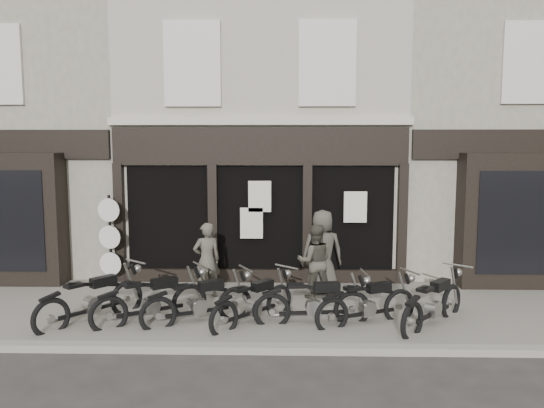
{
  "coord_description": "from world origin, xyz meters",
  "views": [
    {
      "loc": [
        0.59,
        -9.87,
        3.54
      ],
      "look_at": [
        0.32,
        1.6,
        2.21
      ],
      "focal_mm": 35.0,
      "sensor_mm": 36.0,
      "label": 1
    }
  ],
  "objects_px": {
    "motorcycle_2": "(199,306)",
    "man_left": "(207,260)",
    "motorcycle_3": "(254,306)",
    "motorcycle_4": "(314,307)",
    "man_right": "(322,251)",
    "advert_sign_post": "(110,244)",
    "man_centre": "(315,261)",
    "motorcycle_6": "(434,307)",
    "motorcycle_0": "(92,303)",
    "motorcycle_5": "(368,307)",
    "motorcycle_1": "(152,304)"
  },
  "relations": [
    {
      "from": "motorcycle_2",
      "to": "man_left",
      "type": "height_order",
      "value": "man_left"
    },
    {
      "from": "motorcycle_3",
      "to": "motorcycle_4",
      "type": "relative_size",
      "value": 0.79
    },
    {
      "from": "man_right",
      "to": "advert_sign_post",
      "type": "relative_size",
      "value": 0.83
    },
    {
      "from": "motorcycle_4",
      "to": "man_centre",
      "type": "bearing_deg",
      "value": 79.55
    },
    {
      "from": "motorcycle_6",
      "to": "advert_sign_post",
      "type": "distance_m",
      "value": 7.49
    },
    {
      "from": "motorcycle_0",
      "to": "man_centre",
      "type": "height_order",
      "value": "man_centre"
    },
    {
      "from": "motorcycle_4",
      "to": "motorcycle_6",
      "type": "bearing_deg",
      "value": -7.05
    },
    {
      "from": "motorcycle_2",
      "to": "motorcycle_4",
      "type": "xyz_separation_m",
      "value": [
        2.2,
        -0.02,
        0.0
      ]
    },
    {
      "from": "motorcycle_6",
      "to": "motorcycle_4",
      "type": "bearing_deg",
      "value": 131.33
    },
    {
      "from": "motorcycle_6",
      "to": "man_left",
      "type": "relative_size",
      "value": 1.13
    },
    {
      "from": "motorcycle_0",
      "to": "man_right",
      "type": "bearing_deg",
      "value": -27.08
    },
    {
      "from": "motorcycle_5",
      "to": "advert_sign_post",
      "type": "relative_size",
      "value": 0.9
    },
    {
      "from": "motorcycle_0",
      "to": "motorcycle_1",
      "type": "relative_size",
      "value": 0.95
    },
    {
      "from": "motorcycle_2",
      "to": "man_left",
      "type": "xyz_separation_m",
      "value": [
        -0.08,
        1.61,
        0.53
      ]
    },
    {
      "from": "motorcycle_3",
      "to": "man_right",
      "type": "relative_size",
      "value": 0.94
    },
    {
      "from": "motorcycle_3",
      "to": "man_right",
      "type": "distance_m",
      "value": 2.57
    },
    {
      "from": "motorcycle_1",
      "to": "motorcycle_6",
      "type": "distance_m",
      "value": 5.37
    },
    {
      "from": "motorcycle_2",
      "to": "motorcycle_3",
      "type": "height_order",
      "value": "motorcycle_2"
    },
    {
      "from": "man_right",
      "to": "motorcycle_6",
      "type": "bearing_deg",
      "value": 127.19
    },
    {
      "from": "motorcycle_5",
      "to": "advert_sign_post",
      "type": "xyz_separation_m",
      "value": [
        -5.76,
        2.55,
        0.7
      ]
    },
    {
      "from": "motorcycle_1",
      "to": "man_centre",
      "type": "relative_size",
      "value": 1.27
    },
    {
      "from": "motorcycle_2",
      "to": "man_centre",
      "type": "height_order",
      "value": "man_centre"
    },
    {
      "from": "motorcycle_1",
      "to": "man_right",
      "type": "distance_m",
      "value": 4.02
    },
    {
      "from": "motorcycle_4",
      "to": "advert_sign_post",
      "type": "height_order",
      "value": "advert_sign_post"
    },
    {
      "from": "motorcycle_3",
      "to": "man_left",
      "type": "xyz_separation_m",
      "value": [
        -1.13,
        1.58,
        0.54
      ]
    },
    {
      "from": "motorcycle_1",
      "to": "motorcycle_6",
      "type": "xyz_separation_m",
      "value": [
        5.37,
        -0.05,
        -0.0
      ]
    },
    {
      "from": "motorcycle_0",
      "to": "motorcycle_3",
      "type": "relative_size",
      "value": 1.1
    },
    {
      "from": "man_left",
      "to": "advert_sign_post",
      "type": "height_order",
      "value": "advert_sign_post"
    },
    {
      "from": "motorcycle_0",
      "to": "motorcycle_4",
      "type": "xyz_separation_m",
      "value": [
        4.28,
        -0.05,
        -0.02
      ]
    },
    {
      "from": "advert_sign_post",
      "to": "motorcycle_4",
      "type": "bearing_deg",
      "value": -17.64
    },
    {
      "from": "motorcycle_2",
      "to": "man_right",
      "type": "height_order",
      "value": "man_right"
    },
    {
      "from": "motorcycle_1",
      "to": "man_left",
      "type": "bearing_deg",
      "value": 29.78
    },
    {
      "from": "man_right",
      "to": "man_centre",
      "type": "bearing_deg",
      "value": 59.09
    },
    {
      "from": "motorcycle_0",
      "to": "advert_sign_post",
      "type": "relative_size",
      "value": 0.86
    },
    {
      "from": "motorcycle_3",
      "to": "motorcycle_0",
      "type": "bearing_deg",
      "value": 131.46
    },
    {
      "from": "motorcycle_3",
      "to": "motorcycle_4",
      "type": "height_order",
      "value": "motorcycle_4"
    },
    {
      "from": "motorcycle_5",
      "to": "man_right",
      "type": "bearing_deg",
      "value": 85.54
    },
    {
      "from": "motorcycle_0",
      "to": "man_right",
      "type": "distance_m",
      "value": 5.04
    },
    {
      "from": "motorcycle_2",
      "to": "man_right",
      "type": "distance_m",
      "value": 3.29
    },
    {
      "from": "motorcycle_6",
      "to": "man_left",
      "type": "height_order",
      "value": "man_left"
    },
    {
      "from": "man_left",
      "to": "motorcycle_5",
      "type": "bearing_deg",
      "value": 131.49
    },
    {
      "from": "motorcycle_4",
      "to": "motorcycle_6",
      "type": "height_order",
      "value": "motorcycle_6"
    },
    {
      "from": "motorcycle_0",
      "to": "man_centre",
      "type": "xyz_separation_m",
      "value": [
        4.39,
        1.6,
        0.49
      ]
    },
    {
      "from": "motorcycle_0",
      "to": "motorcycle_2",
      "type": "bearing_deg",
      "value": -51.65
    },
    {
      "from": "advert_sign_post",
      "to": "motorcycle_2",
      "type": "bearing_deg",
      "value": -34.34
    },
    {
      "from": "motorcycle_3",
      "to": "advert_sign_post",
      "type": "distance_m",
      "value": 4.44
    },
    {
      "from": "motorcycle_1",
      "to": "man_centre",
      "type": "distance_m",
      "value": 3.64
    },
    {
      "from": "motorcycle_2",
      "to": "motorcycle_5",
      "type": "relative_size",
      "value": 1.0
    },
    {
      "from": "motorcycle_0",
      "to": "man_centre",
      "type": "distance_m",
      "value": 4.69
    },
    {
      "from": "motorcycle_6",
      "to": "man_right",
      "type": "distance_m",
      "value": 2.92
    }
  ]
}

